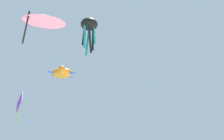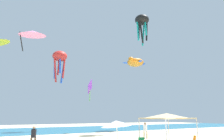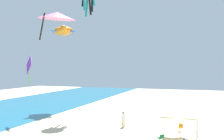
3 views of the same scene
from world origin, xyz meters
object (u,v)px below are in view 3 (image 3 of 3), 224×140
at_px(folding_chair_left_of_tent, 180,127).
at_px(person_watching_sky, 123,118).
at_px(folding_chair_right_of_tent, 161,138).
at_px(canopy_tent, 180,113).
at_px(kite_diamond_purple, 29,66).
at_px(beach_umbrella, 211,139).
at_px(kite_delta_pink, 57,16).
at_px(kite_turtle_orange, 63,31).

xyz_separation_m(folding_chair_left_of_tent, person_watching_sky, (-0.20, 6.35, 0.60)).
height_order(folding_chair_right_of_tent, person_watching_sky, person_watching_sky).
xyz_separation_m(canopy_tent, folding_chair_right_of_tent, (-1.55, 1.57, -2.07)).
height_order(folding_chair_left_of_tent, kite_diamond_purple, kite_diamond_purple).
xyz_separation_m(beach_umbrella, person_watching_sky, (9.87, 9.06, -1.06)).
height_order(canopy_tent, kite_diamond_purple, kite_diamond_purple).
xyz_separation_m(person_watching_sky, kite_delta_pink, (-13.08, 0.71, 9.27)).
relative_size(kite_diamond_purple, kite_turtle_orange, 0.71).
bearing_deg(folding_chair_left_of_tent, kite_delta_pink, -90.78).
xyz_separation_m(beach_umbrella, kite_diamond_purple, (8.51, 21.04, 5.03)).
height_order(beach_umbrella, folding_chair_left_of_tent, beach_umbrella).
distance_m(canopy_tent, folding_chair_left_of_tent, 3.94).
bearing_deg(kite_turtle_orange, kite_delta_pink, -0.64).
bearing_deg(kite_delta_pink, kite_diamond_purple, 79.16).
xyz_separation_m(kite_diamond_purple, kite_turtle_orange, (10.42, 1.15, 5.87)).
bearing_deg(canopy_tent, kite_turtle_orange, 58.17).
height_order(canopy_tent, person_watching_sky, canopy_tent).
relative_size(canopy_tent, kite_turtle_orange, 0.70).
bearing_deg(kite_diamond_purple, canopy_tent, -157.31).
distance_m(person_watching_sky, kite_diamond_purple, 13.51).
bearing_deg(folding_chair_right_of_tent, person_watching_sky, -97.38).
distance_m(canopy_tent, folding_chair_right_of_tent, 3.02).
height_order(canopy_tent, beach_umbrella, canopy_tent).
relative_size(canopy_tent, beach_umbrella, 1.49).
xyz_separation_m(folding_chair_left_of_tent, kite_diamond_purple, (-1.55, 18.34, 6.69)).
xyz_separation_m(folding_chair_right_of_tent, kite_diamond_purple, (3.35, 16.96, 6.69)).
xyz_separation_m(beach_umbrella, folding_chair_right_of_tent, (5.16, 4.08, -1.66)).
relative_size(beach_umbrella, kite_diamond_purple, 0.66).
height_order(kite_diamond_purple, kite_delta_pink, kite_delta_pink).
relative_size(beach_umbrella, folding_chair_left_of_tent, 2.94).
bearing_deg(kite_diamond_purple, person_watching_sky, -145.33).
bearing_deg(kite_delta_pink, beach_umbrella, -36.50).
bearing_deg(folding_chair_right_of_tent, beach_umbrella, 74.33).
distance_m(folding_chair_right_of_tent, kite_delta_pink, 14.14).
bearing_deg(folding_chair_right_of_tent, folding_chair_left_of_tent, -159.68).
relative_size(canopy_tent, folding_chair_right_of_tent, 4.37).
bearing_deg(folding_chair_right_of_tent, canopy_tent, 170.71).
xyz_separation_m(kite_turtle_orange, kite_delta_pink, (-22.14, -12.42, -2.68)).
distance_m(folding_chair_right_of_tent, kite_diamond_purple, 18.54).
bearing_deg(kite_diamond_purple, kite_turtle_orange, -55.50).
bearing_deg(kite_turtle_orange, canopy_tent, 28.25).
height_order(folding_chair_left_of_tent, folding_chair_right_of_tent, same).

